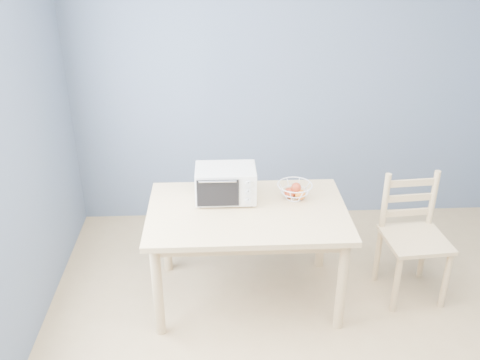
{
  "coord_description": "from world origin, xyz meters",
  "views": [
    {
      "loc": [
        -0.74,
        -2.24,
        2.61
      ],
      "look_at": [
        -0.58,
        1.11,
        0.93
      ],
      "focal_mm": 40.0,
      "sensor_mm": 36.0,
      "label": 1
    }
  ],
  "objects_px": {
    "dining_table": "(247,222)",
    "dining_chair": "(412,239)",
    "fruit_basket": "(295,190)",
    "toaster_oven": "(223,183)"
  },
  "relations": [
    {
      "from": "dining_table",
      "to": "dining_chair",
      "type": "distance_m",
      "value": 1.24
    },
    {
      "from": "toaster_oven",
      "to": "dining_chair",
      "type": "relative_size",
      "value": 0.46
    },
    {
      "from": "toaster_oven",
      "to": "dining_table",
      "type": "bearing_deg",
      "value": -43.44
    },
    {
      "from": "toaster_oven",
      "to": "fruit_basket",
      "type": "distance_m",
      "value": 0.52
    },
    {
      "from": "dining_table",
      "to": "toaster_oven",
      "type": "relative_size",
      "value": 3.26
    },
    {
      "from": "fruit_basket",
      "to": "dining_chair",
      "type": "height_order",
      "value": "dining_chair"
    },
    {
      "from": "toaster_oven",
      "to": "fruit_basket",
      "type": "relative_size",
      "value": 1.28
    },
    {
      "from": "dining_table",
      "to": "dining_chair",
      "type": "height_order",
      "value": "dining_chair"
    },
    {
      "from": "dining_table",
      "to": "fruit_basket",
      "type": "bearing_deg",
      "value": 23.27
    },
    {
      "from": "dining_table",
      "to": "dining_chair",
      "type": "relative_size",
      "value": 1.5
    }
  ]
}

